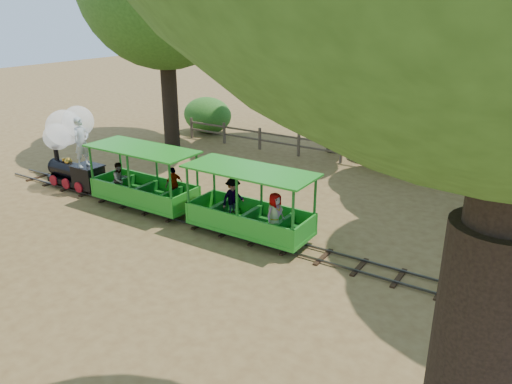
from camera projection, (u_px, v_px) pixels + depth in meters
The scene contains 9 objects.
ground at pixel (259, 240), 14.05m from camera, with size 90.00×90.00×0.00m, color olive.
track at pixel (259, 238), 14.03m from camera, with size 22.00×1.00×0.10m.
locomotive at pixel (69, 141), 17.48m from camera, with size 2.68×1.26×3.08m.
carriage_front at pixel (144, 186), 15.95m from camera, with size 3.71×1.52×1.93m.
carriage_rear at pixel (250, 211), 13.93m from camera, with size 3.71×1.52×1.93m.
fence at pixel (364, 154), 20.16m from camera, with size 18.10×0.10×1.00m.
shrub_west at pixel (207, 115), 25.61m from camera, with size 2.64×2.03×1.83m, color #2D6B1E.
shrub_mid_w at pixel (412, 139), 20.24m from camera, with size 3.20×2.46×2.21m, color #2D6B1E.
shrub_mid_e at pixel (379, 143), 21.05m from camera, with size 2.11×1.63×1.46m, color #2D6B1E.
Camera 1 is at (6.77, -10.73, 6.19)m, focal length 35.00 mm.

